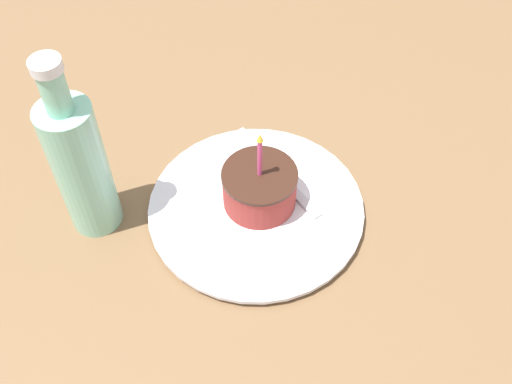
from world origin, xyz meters
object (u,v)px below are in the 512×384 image
(fork, at_px, (269,166))
(bottle, at_px, (80,164))
(plate, at_px, (256,208))
(cake_slice, at_px, (260,188))

(fork, relative_size, bottle, 0.57)
(plate, height_order, fork, fork)
(fork, xyz_separation_m, bottle, (-0.10, 0.21, 0.08))
(cake_slice, distance_m, bottle, 0.21)
(plate, distance_m, fork, 0.07)
(cake_slice, height_order, bottle, bottle)
(cake_slice, xyz_separation_m, bottle, (-0.04, 0.20, 0.06))
(fork, bearing_deg, plate, 172.46)
(plate, relative_size, bottle, 1.09)
(cake_slice, height_order, fork, cake_slice)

